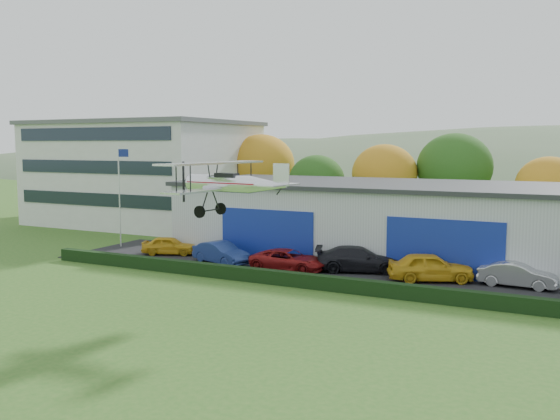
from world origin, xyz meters
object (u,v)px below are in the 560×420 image
at_px(hangar, 461,223).
at_px(office_block, 145,172).
at_px(car_3, 359,259).
at_px(car_5, 517,275).
at_px(car_0, 169,245).
at_px(car_4, 430,267).
at_px(car_1, 221,253).
at_px(biplane, 228,182).
at_px(flagpole, 120,187).
at_px(car_2, 288,260).

xyz_separation_m(hangar, office_block, (-33.00, 7.02, 2.56)).
bearing_deg(car_3, car_5, -108.28).
bearing_deg(car_0, car_4, -112.77).
height_order(office_block, car_1, office_block).
distance_m(office_block, car_4, 35.75).
distance_m(car_5, biplane, 17.43).
xyz_separation_m(hangar, flagpole, (-24.88, -5.98, 2.13)).
height_order(office_block, car_5, office_block).
height_order(car_0, car_1, car_1).
distance_m(office_block, car_3, 31.28).
xyz_separation_m(office_block, car_4, (32.50, -14.24, -4.32)).
distance_m(car_2, biplane, 11.02).
xyz_separation_m(office_block, car_0, (13.53, -14.13, -4.50)).
bearing_deg(car_3, car_1, 82.33).
relative_size(flagpole, car_2, 1.64).
relative_size(hangar, flagpole, 5.08).
distance_m(car_2, car_5, 13.59).
height_order(car_5, biplane, biplane).
height_order(car_3, car_5, car_3).
bearing_deg(car_3, car_0, 73.72).
relative_size(car_1, car_4, 0.90).
bearing_deg(office_block, biplane, -44.62).
bearing_deg(car_2, flagpole, 79.16).
bearing_deg(office_block, flagpole, -58.03).
bearing_deg(car_5, office_block, 72.83).
distance_m(car_1, car_3, 9.30).
relative_size(car_4, biplane, 0.70).
bearing_deg(biplane, car_2, 103.17).
height_order(flagpole, biplane, flagpole).
bearing_deg(flagpole, car_0, -11.75).
xyz_separation_m(hangar, biplane, (-7.93, -17.72, 3.62)).
xyz_separation_m(car_5, biplane, (-12.14, -11.23, 5.53)).
distance_m(car_0, biplane, 16.63).
xyz_separation_m(car_2, car_4, (8.76, 1.07, 0.16)).
distance_m(car_2, car_3, 4.47).
bearing_deg(car_1, flagpole, 96.42).
bearing_deg(car_1, car_0, 95.83).
distance_m(flagpole, car_3, 20.13).
relative_size(car_0, car_2, 0.80).
relative_size(office_block, car_0, 5.29).
height_order(office_block, flagpole, office_block).
xyz_separation_m(car_2, car_3, (4.11, 1.75, 0.11)).
bearing_deg(car_3, hangar, -56.77).
distance_m(flagpole, car_2, 16.31).
bearing_deg(car_0, hangar, -92.37).
xyz_separation_m(office_block, car_3, (27.85, -13.56, -4.38)).
relative_size(car_3, biplane, 0.77).
height_order(car_2, car_5, car_5).
xyz_separation_m(car_1, car_3, (9.13, 1.76, 0.06)).
bearing_deg(hangar, car_5, -57.05).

